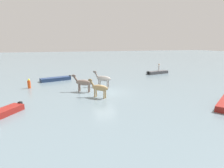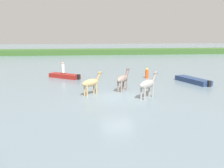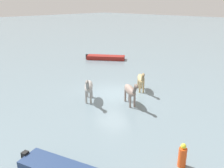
{
  "view_description": "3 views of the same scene",
  "coord_description": "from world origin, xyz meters",
  "views": [
    {
      "loc": [
        -19.82,
        5.51,
        5.27
      ],
      "look_at": [
        0.04,
        -0.87,
        0.81
      ],
      "focal_mm": 30.77,
      "sensor_mm": 36.0,
      "label": 1
    },
    {
      "loc": [
        -2.68,
        -18.61,
        4.85
      ],
      "look_at": [
        -0.37,
        0.96,
        0.87
      ],
      "focal_mm": 40.04,
      "sensor_mm": 36.0,
      "label": 2
    },
    {
      "loc": [
        12.87,
        11.83,
        6.88
      ],
      "look_at": [
        0.8,
        0.56,
        1.15
      ],
      "focal_mm": 38.25,
      "sensor_mm": 36.0,
      "label": 3
    }
  ],
  "objects": [
    {
      "name": "horse_dun_straggler",
      "position": [
        -2.04,
        1.11,
        0.99
      ],
      "size": [
        1.91,
        1.85,
        1.79
      ],
      "rotation": [
        0.0,
        0.0,
        0.76
      ],
      "color": "tan",
      "rests_on": "ground_plane"
    },
    {
      "name": "boat_tender_starboard",
      "position": [
        -4.71,
        9.25,
        0.16
      ],
      "size": [
        3.62,
        3.07,
        0.71
      ],
      "rotation": [
        0.0,
        0.0,
        2.5
      ],
      "color": "maroon",
      "rests_on": "ground_plane"
    },
    {
      "name": "person_boatman_standing",
      "position": [
        -4.87,
        9.46,
        1.11
      ],
      "size": [
        0.32,
        0.32,
        1.19
      ],
      "color": "silver",
      "rests_on": "boat_tender_starboard"
    },
    {
      "name": "distant_shoreline",
      "position": [
        0.0,
        41.77,
        0.0
      ],
      "size": [
        187.86,
        6.0,
        2.4
      ],
      "primitive_type": "cube",
      "color": "#355A26",
      "rests_on": "ground_plane"
    },
    {
      "name": "ground_plane",
      "position": [
        0.0,
        0.0,
        0.0
      ],
      "size": [
        208.73,
        208.73,
        0.0
      ],
      "primitive_type": "plane",
      "color": "slate"
    },
    {
      "name": "horse_rear_stallion",
      "position": [
        2.22,
        -0.42,
        1.07
      ],
      "size": [
        2.06,
        2.02,
        1.95
      ],
      "rotation": [
        0.0,
        0.0,
        0.77
      ],
      "color": "#9E9993",
      "rests_on": "ground_plane"
    },
    {
      "name": "boat_skiff_near",
      "position": [
        8.3,
        4.93,
        0.16
      ],
      "size": [
        2.36,
        4.43,
        0.73
      ],
      "rotation": [
        0.0,
        0.0,
        1.87
      ],
      "color": "navy",
      "rests_on": "ground_plane"
    },
    {
      "name": "buoy_channel_marker",
      "position": [
        4.37,
        8.09,
        0.51
      ],
      "size": [
        0.36,
        0.36,
        1.14
      ],
      "color": "#E54C19",
      "rests_on": "ground_plane"
    },
    {
      "name": "horse_pinto_flank",
      "position": [
        0.72,
        2.23,
        1.04
      ],
      "size": [
        1.64,
        2.24,
        1.89
      ],
      "rotation": [
        0.0,
        0.0,
        1.0
      ],
      "color": "gray",
      "rests_on": "ground_plane"
    }
  ]
}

